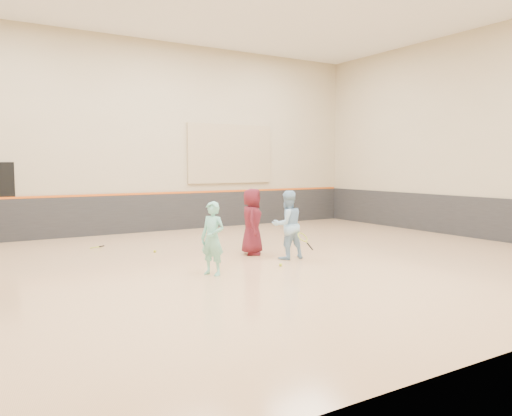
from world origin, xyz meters
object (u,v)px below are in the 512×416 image
instructor (287,225)px  young_man (252,222)px  girl (213,238)px  spare_racket (96,245)px

instructor → young_man: 0.97m
girl → spare_racket: 4.57m
girl → instructor: (2.18, 0.60, 0.06)m
spare_racket → young_man: bearing=-44.3°
instructor → spare_racket: size_ratio=2.44×
instructor → spare_racket: bearing=-44.7°
spare_racket → instructor: bearing=-48.5°
young_man → spare_racket: size_ratio=2.47×
girl → spare_racket: size_ratio=2.24×
girl → young_man: size_ratio=0.91×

